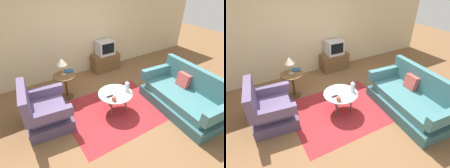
# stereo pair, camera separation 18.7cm
# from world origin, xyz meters

# --- Properties ---
(ground_plane) EXTENTS (16.00, 16.00, 0.00)m
(ground_plane) POSITION_xyz_m (0.00, 0.00, 0.00)
(ground_plane) COLOR brown
(back_wall) EXTENTS (9.00, 0.12, 2.70)m
(back_wall) POSITION_xyz_m (0.00, 2.31, 1.35)
(back_wall) COLOR #CCB78E
(back_wall) RESTS_ON ground
(area_rug) EXTENTS (2.18, 1.76, 0.00)m
(area_rug) POSITION_xyz_m (-0.05, 0.14, 0.00)
(area_rug) COLOR maroon
(area_rug) RESTS_ON ground
(armchair) EXTENTS (0.94, 1.04, 0.93)m
(armchair) POSITION_xyz_m (-1.46, 0.54, 0.31)
(armchair) COLOR #4B3E5C
(armchair) RESTS_ON ground
(couch) EXTENTS (1.07, 1.96, 0.93)m
(couch) POSITION_xyz_m (1.30, -0.60, 0.30)
(couch) COLOR #325C60
(couch) RESTS_ON ground
(coffee_table) EXTENTS (0.74, 0.74, 0.48)m
(coffee_table) POSITION_xyz_m (-0.05, 0.14, 0.43)
(coffee_table) COLOR #B2C6C1
(coffee_table) RESTS_ON ground
(side_table) EXTENTS (0.55, 0.55, 0.63)m
(side_table) POSITION_xyz_m (-0.77, 1.21, 0.45)
(side_table) COLOR brown
(side_table) RESTS_ON ground
(tv_stand) EXTENTS (0.85, 0.44, 0.52)m
(tv_stand) POSITION_xyz_m (0.79, 2.00, 0.26)
(tv_stand) COLOR brown
(tv_stand) RESTS_ON ground
(television) EXTENTS (0.51, 0.39, 0.42)m
(television) POSITION_xyz_m (0.79, 2.00, 0.73)
(television) COLOR #B7B7BC
(television) RESTS_ON tv_stand
(table_lamp) EXTENTS (0.24, 0.24, 0.42)m
(table_lamp) POSITION_xyz_m (-0.78, 1.23, 0.95)
(table_lamp) COLOR #9E937A
(table_lamp) RESTS_ON side_table
(vase) EXTENTS (0.10, 0.10, 0.26)m
(vase) POSITION_xyz_m (0.21, 0.08, 0.60)
(vase) COLOR silver
(vase) RESTS_ON coffee_table
(mug) EXTENTS (0.14, 0.09, 0.10)m
(mug) POSITION_xyz_m (-0.21, -0.07, 0.52)
(mug) COLOR #B74C3D
(mug) RESTS_ON coffee_table
(tv_remote_dark) EXTENTS (0.15, 0.05, 0.02)m
(tv_remote_dark) POSITION_xyz_m (-0.21, 0.09, 0.49)
(tv_remote_dark) COLOR black
(tv_remote_dark) RESTS_ON coffee_table
(tv_remote_silver) EXTENTS (0.11, 0.15, 0.02)m
(tv_remote_silver) POSITION_xyz_m (0.02, 0.26, 0.49)
(tv_remote_silver) COLOR #B2B2B7
(tv_remote_silver) RESTS_ON coffee_table
(book) EXTENTS (0.27, 0.23, 0.02)m
(book) POSITION_xyz_m (-0.62, 1.35, 0.64)
(book) COLOR navy
(book) RESTS_ON side_table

